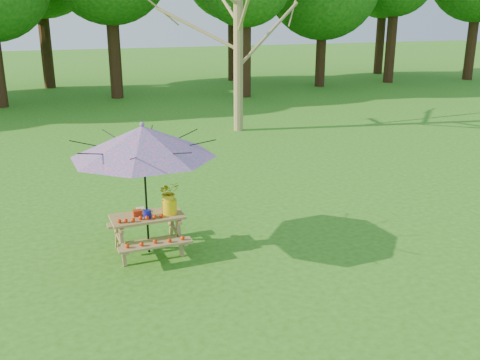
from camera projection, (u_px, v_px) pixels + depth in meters
name	position (u px, v px, depth m)	size (l,w,h in m)	color
picnic_table	(148.00, 234.00, 9.09)	(1.20, 1.32, 0.67)	olive
patio_umbrella	(143.00, 141.00, 8.61)	(3.16, 3.16, 2.27)	black
produce_bins	(142.00, 213.00, 8.97)	(0.28, 0.45, 0.13)	#B62B0E
tomatoes_row	(140.00, 218.00, 8.77)	(0.77, 0.13, 0.07)	red
flower_bucket	(169.00, 197.00, 8.99)	(0.40, 0.36, 0.57)	yellow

